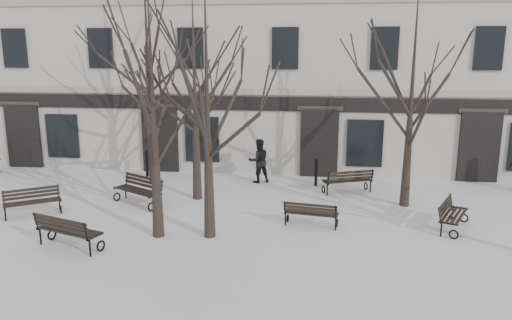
% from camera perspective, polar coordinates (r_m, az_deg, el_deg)
% --- Properties ---
extents(ground, '(100.00, 100.00, 0.00)m').
position_cam_1_polar(ground, '(14.61, -7.21, -9.24)').
color(ground, white).
rests_on(ground, ground).
extents(building, '(40.40, 10.20, 11.40)m').
position_cam_1_polar(building, '(26.28, -0.28, 12.94)').
color(building, '#B9B4AB').
rests_on(building, ground).
extents(tree_1, '(5.02, 5.02, 7.17)m').
position_cam_1_polar(tree_1, '(14.20, -11.82, 8.58)').
color(tree_1, black).
rests_on(tree_1, ground).
extents(tree_2, '(5.01, 5.01, 7.16)m').
position_cam_1_polar(tree_2, '(13.95, -5.66, 8.70)').
color(tree_2, black).
rests_on(tree_2, ground).
extents(tree_4, '(6.17, 6.17, 8.81)m').
position_cam_1_polar(tree_4, '(20.26, -12.34, 12.66)').
color(tree_4, black).
rests_on(tree_4, ground).
extents(tree_5, '(5.08, 5.08, 7.26)m').
position_cam_1_polar(tree_5, '(17.76, -7.07, 9.74)').
color(tree_5, black).
rests_on(tree_5, ground).
extents(tree_6, '(5.13, 5.13, 7.33)m').
position_cam_1_polar(tree_6, '(17.58, 17.51, 9.37)').
color(tree_6, black).
rests_on(tree_6, ground).
extents(bench_0, '(1.79, 1.50, 0.89)m').
position_cam_1_polar(bench_0, '(18.13, -24.20, -4.28)').
color(bench_0, black).
rests_on(bench_0, ground).
extents(bench_1, '(2.07, 1.30, 0.99)m').
position_cam_1_polar(bench_1, '(14.77, -20.78, -7.52)').
color(bench_1, black).
rests_on(bench_1, ground).
extents(bench_2, '(1.72, 0.84, 0.83)m').
position_cam_1_polar(bench_2, '(15.56, 6.30, -6.04)').
color(bench_2, black).
rests_on(bench_2, ground).
extents(bench_3, '(2.04, 1.59, 1.00)m').
position_cam_1_polar(bench_3, '(18.13, -13.21, -3.28)').
color(bench_3, black).
rests_on(bench_3, ground).
extents(bench_4, '(1.97, 1.32, 0.95)m').
position_cam_1_polar(bench_4, '(19.27, 10.47, -2.28)').
color(bench_4, black).
rests_on(bench_4, ground).
extents(bench_5, '(1.30, 1.86, 0.89)m').
position_cam_1_polar(bench_5, '(16.43, 21.46, -5.73)').
color(bench_5, black).
rests_on(bench_5, ground).
extents(bollard_a, '(0.15, 0.15, 1.15)m').
position_cam_1_polar(bollard_a, '(21.91, -12.37, -0.27)').
color(bollard_a, black).
rests_on(bollard_a, ground).
extents(bollard_b, '(0.14, 0.14, 1.11)m').
position_cam_1_polar(bollard_b, '(20.09, 6.87, -1.30)').
color(bollard_b, black).
rests_on(bollard_b, ground).
extents(pedestrian_b, '(1.08, 0.98, 1.81)m').
position_cam_1_polar(pedestrian_b, '(20.63, 0.32, -2.53)').
color(pedestrian_b, black).
rests_on(pedestrian_b, ground).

